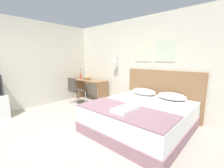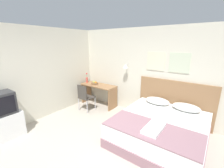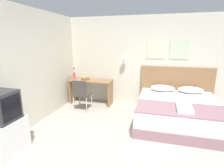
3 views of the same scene
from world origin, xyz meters
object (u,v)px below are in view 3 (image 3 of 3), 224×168
pillow_right (191,90)px  throw_blanket (182,109)px  fruit_bowl (85,79)px  bed (178,112)px  desk_chair (81,93)px  tv_stand (6,137)px  headboard (175,88)px  television (1,106)px  folded_towel_near_foot (184,105)px  pillow_left (162,88)px  desk (91,87)px  folded_towel_mid_bed (185,110)px  flower_vase (74,75)px

pillow_right → throw_blanket: size_ratio=0.36×
fruit_bowl → bed: bearing=-15.0°
throw_blanket → desk_chair: (-2.55, 0.67, -0.05)m
tv_stand → fruit_bowl: bearing=83.4°
headboard → tv_stand: size_ratio=3.15×
desk_chair → television: 2.19m
throw_blanket → bed: bearing=90.0°
tv_stand → television: (0.00, 0.00, 0.56)m
pillow_right → folded_towel_near_foot: 1.25m
bed → pillow_right: pillow_right is taller
pillow_left → fruit_bowl: bearing=-178.9°
bed → desk: size_ratio=1.57×
folded_towel_mid_bed → desk: desk is taller
folded_towel_mid_bed → television: size_ratio=0.59×
fruit_bowl → television: 2.77m
desk → folded_towel_mid_bed: bearing=-29.8°
bed → television: television is taller
pillow_right → television: bearing=-140.3°
pillow_left → desk: (-2.14, -0.03, -0.11)m
bed → throw_blanket: throw_blanket is taller
desk → desk_chair: bearing=-93.8°
headboard → folded_towel_mid_bed: 1.77m
throw_blanket → desk_chair: bearing=165.4°
fruit_bowl → television: bearing=-96.5°
bed → flower_vase: flower_vase is taller
throw_blanket → desk: size_ratio=1.43×
bed → desk_chair: desk_chair is taller
bed → throw_blanket: 0.66m
pillow_left → folded_towel_near_foot: pillow_left is taller
pillow_right → fruit_bowl: 3.06m
pillow_right → television: (-3.37, -2.80, 0.23)m
desk → tv_stand: 2.82m
headboard → fruit_bowl: (-2.69, -0.32, 0.19)m
headboard → pillow_left: headboard is taller
folded_towel_near_foot → headboard: bearing=91.9°
pillow_left → flower_vase: 2.70m
headboard → folded_towel_mid_bed: headboard is taller
folded_towel_near_foot → tv_stand: 3.46m
headboard → pillow_right: headboard is taller
pillow_right → flower_vase: 3.43m
bed → folded_towel_mid_bed: (0.04, -0.73, 0.34)m
folded_towel_near_foot → desk_chair: bearing=168.6°
headboard → pillow_right: 0.46m
headboard → flower_vase: size_ratio=5.41×
folded_towel_mid_bed → fruit_bowl: (-2.73, 1.45, 0.18)m
pillow_left → desk: bearing=-179.2°
television → desk_chair: bearing=77.9°
pillow_right → desk: bearing=-179.4°
folded_towel_near_foot → desk: bearing=155.3°
headboard → throw_blanket: headboard is taller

